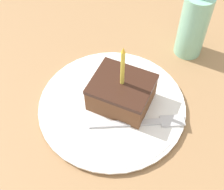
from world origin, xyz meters
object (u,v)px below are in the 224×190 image
plate (112,105)px  cake_slice (122,92)px  fork (144,122)px  bottle (194,23)px

plate → cake_slice: (0.01, -0.01, 0.03)m
fork → bottle: bearing=-4.6°
plate → bottle: 0.25m
fork → cake_slice: bearing=63.5°
fork → bottle: bottle is taller
plate → bottle: bottle is taller
cake_slice → bottle: (0.21, -0.08, 0.04)m
cake_slice → bottle: size_ratio=0.72×
cake_slice → bottle: 0.22m
cake_slice → bottle: bearing=-20.7°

